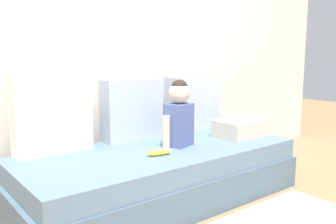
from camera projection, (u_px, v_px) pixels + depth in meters
name	position (u px, v px, depth m)	size (l,w,h in m)	color
ground_plane	(159.00, 199.00, 2.65)	(12.00, 12.00, 0.00)	#93704C
back_wall	(115.00, 38.00, 2.91)	(5.22, 0.10, 2.31)	silver
couch	(159.00, 174.00, 2.62)	(2.02, 0.89, 0.38)	#495F70
throw_pillow_left	(52.00, 111.00, 2.43)	(0.51, 0.16, 0.56)	silver
throw_pillow_center	(132.00, 109.00, 2.82)	(0.48, 0.16, 0.47)	#B2BCC6
throw_pillow_right	(193.00, 103.00, 3.20)	(0.52, 0.16, 0.47)	#B2BCC6
toddler	(179.00, 113.00, 2.62)	(0.29, 0.18, 0.48)	#4C5B93
banana	(159.00, 153.00, 2.40)	(0.17, 0.04, 0.04)	yellow
folded_blanket	(241.00, 128.00, 2.93)	(0.40, 0.28, 0.14)	beige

